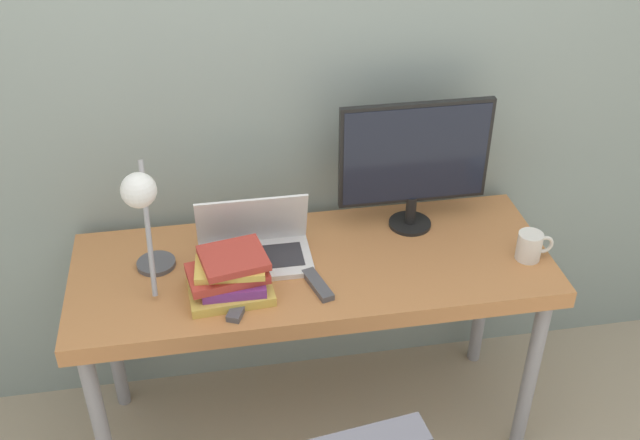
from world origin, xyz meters
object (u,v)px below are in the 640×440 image
book_stack (231,277)px  mug (530,246)px  laptop (254,247)px  desk_lamp (143,208)px  monitor (415,158)px

book_stack → mug: book_stack is taller
laptop → mug: size_ratio=2.91×
desk_lamp → book_stack: desk_lamp is taller
mug → monitor: bearing=142.4°
desk_lamp → mug: 1.22m
laptop → monitor: (0.55, 0.11, 0.22)m
desk_lamp → book_stack: 0.34m
mug → laptop: bearing=170.5°
monitor → book_stack: 0.72m
book_stack → mug: bearing=0.8°
desk_lamp → mug: bearing=-1.3°
book_stack → mug: (0.96, 0.01, -0.01)m
laptop → monitor: 0.60m
monitor → desk_lamp: bearing=-165.3°
monitor → desk_lamp: monitor is taller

